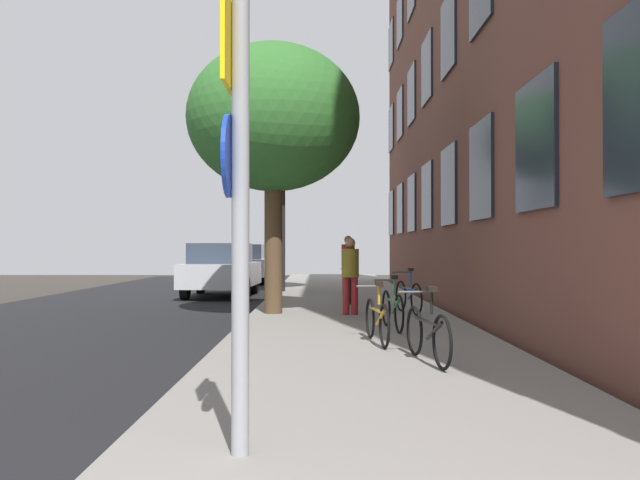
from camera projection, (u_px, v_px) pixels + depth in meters
ground_plane at (197, 311)px, 16.00m from camera, size 41.80×41.80×0.00m
road_asphalt at (108, 311)px, 15.99m from camera, size 7.00×38.00×0.01m
sidewalk at (345, 309)px, 16.01m from camera, size 4.20×38.00×0.12m
sign_post at (235, 182)px, 4.55m from camera, size 0.15×0.60×3.15m
traffic_light at (278, 207)px, 21.40m from camera, size 0.43×0.24×3.91m
tree_near at (271, 119)px, 14.31m from camera, size 3.65×3.65×5.68m
tree_far at (279, 138)px, 21.58m from camera, size 3.27×3.27×6.29m
bicycle_0 at (426, 333)px, 8.17m from camera, size 0.45×1.68×0.93m
bicycle_1 at (375, 319)px, 9.82m from camera, size 0.42×1.67×0.90m
bicycle_2 at (390, 308)px, 11.43m from camera, size 0.42×1.67×0.92m
bicycle_3 at (406, 296)px, 14.21m from camera, size 0.49×1.64×0.96m
bicycle_4 at (347, 288)px, 16.88m from camera, size 0.42×1.62×0.95m
pedestrian_0 at (348, 271)px, 13.99m from camera, size 0.49×0.49×1.59m
pedestrian_1 at (346, 261)px, 19.58m from camera, size 0.49×0.49×1.73m
car_0 at (220, 269)px, 20.61m from camera, size 2.08×4.11×1.62m
car_1 at (243, 263)px, 28.28m from camera, size 1.88×4.26×1.62m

